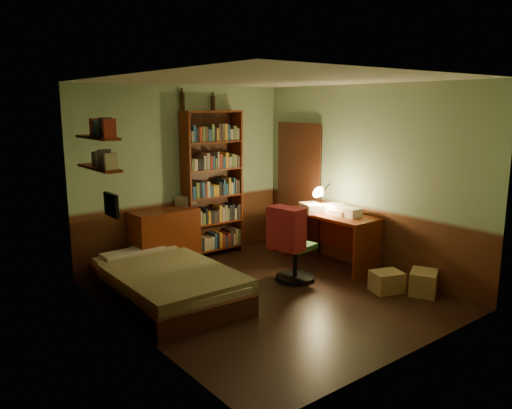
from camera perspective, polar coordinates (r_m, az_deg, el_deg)
floor at (r=6.33m, az=1.42°, el=-10.26°), size 3.50×4.00×0.02m
ceiling at (r=5.89m, az=1.55°, el=14.17°), size 3.50×4.00×0.02m
wall_back at (r=7.61m, az=-8.21°, el=3.53°), size 3.50×0.02×2.60m
wall_left at (r=5.05m, az=-14.10°, el=-0.63°), size 0.02×4.00×2.60m
wall_right at (r=7.21m, az=12.36°, el=2.95°), size 0.02×4.00×2.60m
wall_front at (r=4.63m, az=17.52°, el=-1.90°), size 3.50×0.02×2.60m
doorway at (r=8.10m, az=5.01°, el=1.93°), size 0.06×0.90×2.00m
door_trim at (r=8.08m, az=4.83°, el=1.91°), size 0.02×0.98×2.08m
bed at (r=6.22m, az=-10.36°, el=-7.52°), size 1.31×2.27×0.66m
dresser at (r=7.34m, az=-10.39°, el=-3.83°), size 0.96×0.50×0.84m
mini_stereo at (r=7.54m, az=-8.01°, el=0.52°), size 0.34×0.31×0.15m
bookshelf at (r=7.71m, az=-5.01°, el=2.32°), size 0.96×0.30×2.23m
bottle_left at (r=7.48m, az=-8.42°, el=11.57°), size 0.08×0.08×0.26m
bottle_right at (r=7.76m, az=-4.91°, el=11.47°), size 0.08×0.08×0.22m
desk at (r=7.38m, az=8.38°, el=-3.92°), size 0.62×1.47×0.78m
paper_stack at (r=7.26m, az=6.36°, el=-0.39°), size 0.34×0.40×0.13m
desk_lamp at (r=7.30m, az=8.04°, el=1.50°), size 0.24×0.24×0.60m
office_chair at (r=6.67m, az=4.53°, el=-4.76°), size 0.54×0.49×0.94m
red_jacket at (r=6.60m, az=5.33°, el=1.72°), size 0.39×0.53×0.56m
wall_shelf_lower at (r=6.06m, az=-17.48°, el=4.00°), size 0.20×0.90×0.03m
wall_shelf_upper at (r=6.03m, az=-17.68°, el=7.30°), size 0.20×0.90×0.03m
framed_picture at (r=5.62m, az=-16.22°, el=-0.07°), size 0.04×0.32×0.26m
cardboard_box_a at (r=6.62m, az=18.59°, el=-8.45°), size 0.49×0.45×0.29m
cardboard_box_b at (r=6.57m, az=14.71°, el=-8.52°), size 0.45×0.41×0.26m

